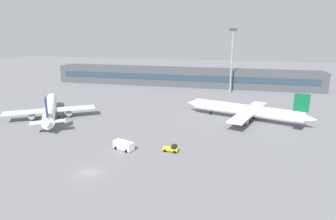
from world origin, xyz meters
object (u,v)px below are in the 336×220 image
airplane_mid (245,110)px  baggage_tug_yellow (172,148)px  service_van_white (124,145)px  floodlight_tower_west (232,57)px  airplane_near (50,109)px

airplane_mid → baggage_tug_yellow: airplane_mid is taller
service_van_white → floodlight_tower_west: (22.12, 74.83, 15.25)m
airplane_near → airplane_mid: 62.99m
airplane_mid → service_van_white: airplane_mid is taller
airplane_near → service_van_white: bearing=-30.6°
service_van_white → floodlight_tower_west: bearing=73.5°
baggage_tug_yellow → airplane_mid: bearing=60.9°
floodlight_tower_west → airplane_mid: bearing=-81.7°
airplane_near → baggage_tug_yellow: bearing=-22.1°
service_van_white → floodlight_tower_west: 79.50m
airplane_mid → baggage_tug_yellow: size_ratio=10.85×
airplane_mid → floodlight_tower_west: 45.19m
airplane_mid → service_van_white: (-28.38, -32.08, -2.01)m
baggage_tug_yellow → floodlight_tower_west: 75.71m
airplane_near → baggage_tug_yellow: airplane_near is taller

